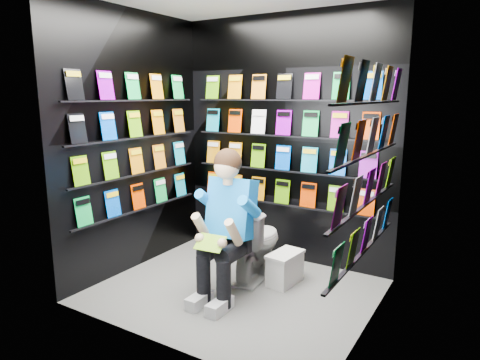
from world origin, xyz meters
The scene contains 13 objects.
floor centered at (0.00, 0.00, 0.00)m, with size 2.40×2.40×0.00m, color slate.
wall_back centered at (0.00, 1.00, 1.30)m, with size 2.40×0.04×2.60m, color black.
wall_front centered at (0.00, -1.00, 1.30)m, with size 2.40×0.04×2.60m, color black.
wall_left centered at (-1.20, 0.00, 1.30)m, with size 0.04×2.00×2.60m, color black.
wall_right centered at (1.20, 0.00, 1.30)m, with size 0.04×2.00×2.60m, color black.
comics_back centered at (0.00, 0.97, 1.31)m, with size 2.10×0.06×1.37m, color #EA3D00, non-canonical shape.
comics_left centered at (-1.17, 0.00, 1.31)m, with size 0.06×1.70×1.37m, color #EA3D00, non-canonical shape.
comics_right centered at (1.17, 0.00, 1.31)m, with size 0.06×1.70×1.37m, color #EA3D00, non-canonical shape.
toilet centered at (0.00, 0.35, 0.37)m, with size 0.42×0.75×0.73m, color white.
longbox centered at (0.32, 0.39, 0.14)m, with size 0.21×0.37×0.28m, color silver.
longbox_lid centered at (0.32, 0.39, 0.29)m, with size 0.22×0.39×0.03m, color silver.
reader centered at (0.00, -0.03, 0.78)m, with size 0.54×0.79×1.45m, color blue, non-canonical shape.
held_comic centered at (0.00, -0.38, 0.58)m, with size 0.25×0.01×0.17m, color green.
Camera 1 is at (1.95, -3.10, 1.78)m, focal length 32.00 mm.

